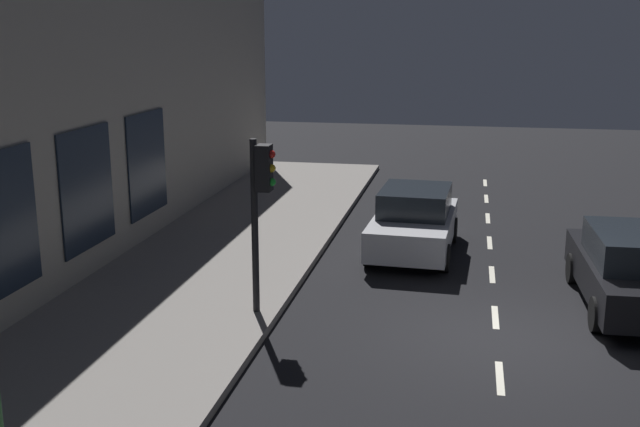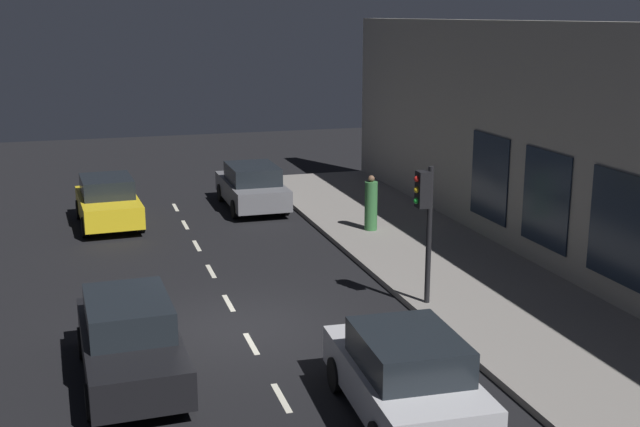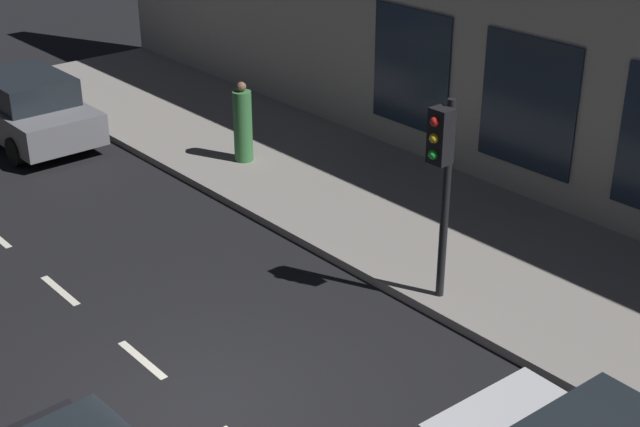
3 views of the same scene
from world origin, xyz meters
The scene contains 10 objects.
ground_plane centered at (0.00, 0.00, 0.00)m, with size 60.00×60.00×0.00m, color black.
sidewalk centered at (6.25, 0.00, 0.07)m, with size 4.50×32.00×0.15m.
building_facade centered at (8.80, 0.00, 3.28)m, with size 0.65×32.00×6.58m.
lane_centre_line centered at (0.00, -1.00, 0.00)m, with size 0.12×27.20×0.01m.
traffic_light centered at (4.29, -0.09, 2.44)m, with size 0.47×0.32×3.25m.
parked_car_0 centered at (-2.39, 10.12, 0.79)m, with size 2.08×4.16×1.58m.
parked_car_1 centered at (-2.52, -2.00, 0.79)m, with size 1.94×4.44×1.58m.
parked_car_2 centered at (1.84, -4.92, 0.79)m, with size 2.05×4.10×1.58m.
parked_car_3 centered at (2.63, 11.13, 0.79)m, with size 1.97×4.45×1.58m.
pedestrian_0 centered at (5.45, 6.54, 0.95)m, with size 0.56×0.56×1.74m.
Camera 2 is at (-3.23, -16.75, 6.75)m, focal length 45.80 mm.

